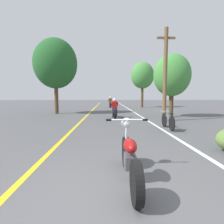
{
  "coord_description": "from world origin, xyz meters",
  "views": [
    {
      "loc": [
        -0.11,
        -2.53,
        1.57
      ],
      "look_at": [
        0.09,
        4.56,
        0.9
      ],
      "focal_mm": 28.0,
      "sensor_mm": 36.0,
      "label": 1
    }
  ],
  "objects_px": {
    "motorcycle_foreground": "(130,156)",
    "bicycle_parked": "(168,121)",
    "utility_pole": "(165,74)",
    "roadside_tree_right_near": "(172,75)",
    "motorcycle_rider_lead": "(115,110)",
    "roadside_tree_left": "(55,64)",
    "motorcycle_rider_far": "(110,103)",
    "roadside_tree_right_far": "(142,76)"
  },
  "relations": [
    {
      "from": "motorcycle_foreground",
      "to": "bicycle_parked",
      "type": "height_order",
      "value": "motorcycle_foreground"
    },
    {
      "from": "utility_pole",
      "to": "bicycle_parked",
      "type": "relative_size",
      "value": 3.23
    },
    {
      "from": "motorcycle_foreground",
      "to": "bicycle_parked",
      "type": "bearing_deg",
      "value": 63.57
    },
    {
      "from": "utility_pole",
      "to": "roadside_tree_right_near",
      "type": "distance_m",
      "value": 2.47
    },
    {
      "from": "roadside_tree_right_near",
      "to": "motorcycle_rider_lead",
      "type": "xyz_separation_m",
      "value": [
        -4.21,
        -0.54,
        -2.51
      ]
    },
    {
      "from": "motorcycle_rider_far",
      "to": "bicycle_parked",
      "type": "bearing_deg",
      "value": -80.78
    },
    {
      "from": "roadside_tree_right_near",
      "to": "motorcycle_rider_lead",
      "type": "relative_size",
      "value": 2.24
    },
    {
      "from": "utility_pole",
      "to": "bicycle_parked",
      "type": "height_order",
      "value": "utility_pole"
    },
    {
      "from": "motorcycle_rider_lead",
      "to": "bicycle_parked",
      "type": "relative_size",
      "value": 1.19
    },
    {
      "from": "roadside_tree_right_near",
      "to": "roadside_tree_right_far",
      "type": "height_order",
      "value": "roadside_tree_right_far"
    },
    {
      "from": "roadside_tree_right_near",
      "to": "roadside_tree_right_far",
      "type": "distance_m",
      "value": 10.39
    },
    {
      "from": "motorcycle_foreground",
      "to": "motorcycle_rider_far",
      "type": "distance_m",
      "value": 19.96
    },
    {
      "from": "motorcycle_rider_lead",
      "to": "utility_pole",
      "type": "bearing_deg",
      "value": -28.17
    },
    {
      "from": "utility_pole",
      "to": "roadside_tree_left",
      "type": "xyz_separation_m",
      "value": [
        -7.92,
        4.72,
        1.4
      ]
    },
    {
      "from": "utility_pole",
      "to": "roadside_tree_right_far",
      "type": "xyz_separation_m",
      "value": [
        1.14,
        12.47,
        1.3
      ]
    },
    {
      "from": "roadside_tree_right_far",
      "to": "motorcycle_foreground",
      "type": "relative_size",
      "value": 2.87
    },
    {
      "from": "utility_pole",
      "to": "roadside_tree_left",
      "type": "distance_m",
      "value": 9.32
    },
    {
      "from": "motorcycle_foreground",
      "to": "motorcycle_rider_far",
      "type": "height_order",
      "value": "motorcycle_rider_far"
    },
    {
      "from": "roadside_tree_right_far",
      "to": "bicycle_parked",
      "type": "xyz_separation_m",
      "value": [
        -1.8,
        -15.03,
        -3.8
      ]
    },
    {
      "from": "utility_pole",
      "to": "roadside_tree_right_near",
      "type": "bearing_deg",
      "value": 60.36
    },
    {
      "from": "roadside_tree_right_far",
      "to": "roadside_tree_right_near",
      "type": "bearing_deg",
      "value": -89.57
    },
    {
      "from": "roadside_tree_right_far",
      "to": "roadside_tree_left",
      "type": "relative_size",
      "value": 0.92
    },
    {
      "from": "roadside_tree_left",
      "to": "motorcycle_rider_far",
      "type": "height_order",
      "value": "roadside_tree_left"
    },
    {
      "from": "utility_pole",
      "to": "motorcycle_rider_lead",
      "type": "distance_m",
      "value": 4.13
    },
    {
      "from": "roadside_tree_right_near",
      "to": "bicycle_parked",
      "type": "distance_m",
      "value": 5.72
    },
    {
      "from": "utility_pole",
      "to": "roadside_tree_left",
      "type": "relative_size",
      "value": 0.87
    },
    {
      "from": "utility_pole",
      "to": "motorcycle_foreground",
      "type": "height_order",
      "value": "utility_pole"
    },
    {
      "from": "motorcycle_foreground",
      "to": "motorcycle_rider_lead",
      "type": "relative_size",
      "value": 1.01
    },
    {
      "from": "utility_pole",
      "to": "motorcycle_foreground",
      "type": "distance_m",
      "value": 8.45
    },
    {
      "from": "motorcycle_foreground",
      "to": "motorcycle_rider_lead",
      "type": "height_order",
      "value": "motorcycle_rider_lead"
    },
    {
      "from": "roadside_tree_left",
      "to": "motorcycle_foreground",
      "type": "bearing_deg",
      "value": -68.44
    },
    {
      "from": "roadside_tree_right_far",
      "to": "motorcycle_rider_far",
      "type": "xyz_separation_m",
      "value": [
        -4.24,
        0.01,
        -3.63
      ]
    },
    {
      "from": "roadside_tree_right_near",
      "to": "motorcycle_foreground",
      "type": "height_order",
      "value": "roadside_tree_right_near"
    },
    {
      "from": "roadside_tree_right_near",
      "to": "roadside_tree_right_far",
      "type": "xyz_separation_m",
      "value": [
        -0.08,
        10.32,
        1.14
      ]
    },
    {
      "from": "motorcycle_foreground",
      "to": "bicycle_parked",
      "type": "relative_size",
      "value": 1.2
    },
    {
      "from": "bicycle_parked",
      "to": "roadside_tree_left",
      "type": "bearing_deg",
      "value": 134.96
    },
    {
      "from": "bicycle_parked",
      "to": "roadside_tree_right_far",
      "type": "bearing_deg",
      "value": 83.18
    },
    {
      "from": "motorcycle_foreground",
      "to": "roadside_tree_right_far",
      "type": "bearing_deg",
      "value": 77.99
    },
    {
      "from": "roadside_tree_left",
      "to": "motorcycle_rider_lead",
      "type": "bearing_deg",
      "value": -32.28
    },
    {
      "from": "motorcycle_rider_far",
      "to": "bicycle_parked",
      "type": "relative_size",
      "value": 1.26
    },
    {
      "from": "roadside_tree_left",
      "to": "motorcycle_rider_lead",
      "type": "xyz_separation_m",
      "value": [
        4.93,
        -3.12,
        -3.76
      ]
    },
    {
      "from": "utility_pole",
      "to": "motorcycle_rider_far",
      "type": "height_order",
      "value": "utility_pole"
    }
  ]
}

